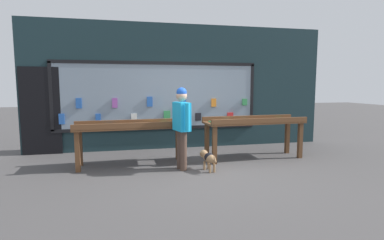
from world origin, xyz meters
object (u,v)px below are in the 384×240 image
at_px(display_table_left, 131,130).
at_px(display_table_right, 254,125).
at_px(person_browsing, 182,122).
at_px(small_dog, 208,158).

bearing_deg(display_table_left, display_table_right, -0.05).
relative_size(display_table_left, person_browsing, 1.42).
distance_m(display_table_left, display_table_right, 2.74).
bearing_deg(display_table_right, display_table_left, 179.95).
height_order(display_table_right, person_browsing, person_browsing).
height_order(display_table_left, display_table_right, display_table_right).
height_order(display_table_left, person_browsing, person_browsing).
distance_m(person_browsing, small_dog, 0.87).
distance_m(display_table_right, small_dog, 1.57).
bearing_deg(display_table_right, person_browsing, -162.71).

